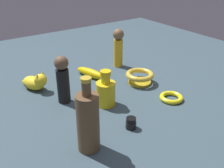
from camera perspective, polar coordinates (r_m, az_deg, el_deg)
ground at (r=1.05m, az=0.00°, el=-2.49°), size 2.00×2.00×0.00m
nail_polish_jar at (r=0.86m, az=4.11°, el=-8.40°), size 0.03×0.03×0.04m
bottle_short at (r=0.97m, az=-1.36°, el=-1.70°), size 0.07×0.07×0.14m
bangle at (r=1.05m, az=12.66°, el=-2.86°), size 0.09×0.09×0.02m
bowl at (r=1.15m, az=6.00°, el=1.62°), size 0.12×0.12×0.05m
banana at (r=1.20m, az=-4.54°, el=2.33°), size 0.17×0.08×0.04m
bottle_tall at (r=0.74m, az=-5.20°, el=-8.06°), size 0.06×0.06×0.23m
cat_figurine at (r=1.13m, az=-16.16°, el=0.45°), size 0.14×0.10×0.08m
person_figure_child at (r=1.29m, az=1.36°, el=8.09°), size 0.05×0.05×0.19m
person_figure_adult at (r=0.99m, az=-10.57°, el=1.11°), size 0.06×0.06×0.18m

